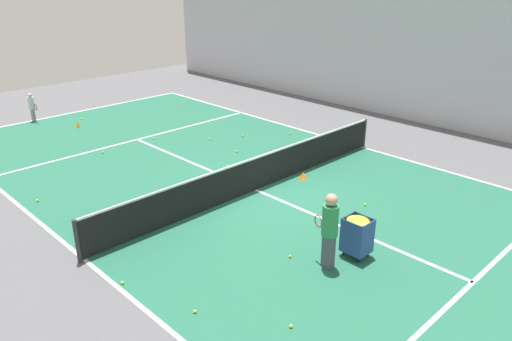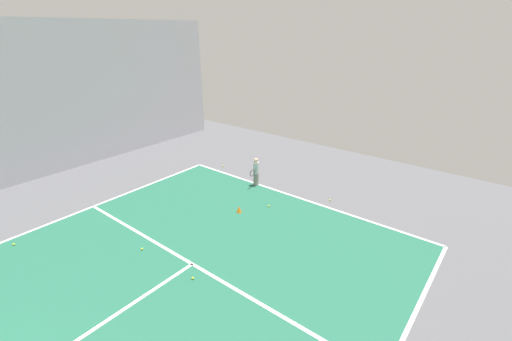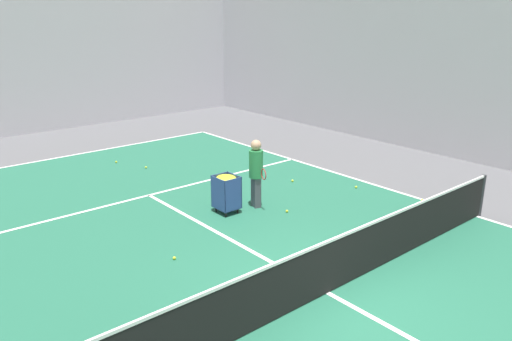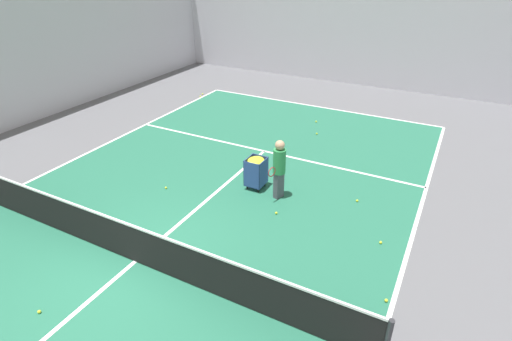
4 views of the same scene
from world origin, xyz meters
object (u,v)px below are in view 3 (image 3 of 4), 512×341
object	(u,v)px
training_cone_1	(240,312)
ball_cart	(226,187)
tennis_net	(329,266)
coach_at_net	(256,169)

from	to	relation	value
training_cone_1	ball_cart	bearing A→B (deg)	55.86
tennis_net	ball_cart	size ratio (longest dim) A/B	11.48
coach_at_net	ball_cart	size ratio (longest dim) A/B	1.82
tennis_net	ball_cart	xyz separation A→B (m)	(0.90, 4.17, 0.14)
ball_cart	training_cone_1	distance (m)	4.58
ball_cart	training_cone_1	bearing A→B (deg)	-124.14
ball_cart	coach_at_net	bearing A→B (deg)	-12.18
coach_at_net	tennis_net	bearing A→B (deg)	-6.55
ball_cart	tennis_net	bearing A→B (deg)	-102.14
coach_at_net	training_cone_1	bearing A→B (deg)	-26.55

